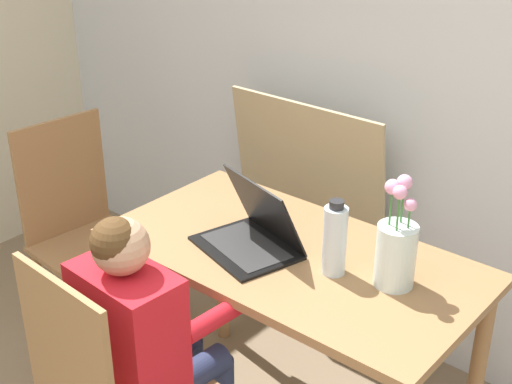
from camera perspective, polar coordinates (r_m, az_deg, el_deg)
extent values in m
cube|color=silver|center=(2.51, 17.84, 10.47)|extent=(6.40, 0.05, 2.50)
cube|color=olive|center=(2.23, 2.83, -5.10)|extent=(1.18, 0.63, 0.03)
cylinder|color=olive|center=(2.60, -10.70, -10.30)|extent=(0.05, 0.05, 0.70)
cylinder|color=olive|center=(2.89, -2.71, -5.75)|extent=(0.05, 0.05, 0.70)
cylinder|color=olive|center=(2.42, 17.18, -14.15)|extent=(0.05, 0.05, 0.70)
cube|color=olive|center=(1.91, -14.84, -12.88)|extent=(0.38, 0.04, 0.48)
cube|color=olive|center=(2.86, -12.73, -4.48)|extent=(0.43, 0.43, 0.02)
cube|color=olive|center=(2.90, -15.26, 1.15)|extent=(0.05, 0.38, 0.48)
cylinder|color=olive|center=(2.79, -13.29, -11.03)|extent=(0.04, 0.04, 0.44)
cylinder|color=olive|center=(2.94, -7.68, -8.41)|extent=(0.04, 0.04, 0.44)
cylinder|color=olive|center=(3.04, -16.78, -8.12)|extent=(0.04, 0.04, 0.44)
cylinder|color=olive|center=(3.18, -11.46, -5.88)|extent=(0.04, 0.04, 0.44)
cube|color=red|center=(2.00, -10.10, -11.31)|extent=(0.32, 0.20, 0.41)
sphere|color=tan|center=(1.85, -10.77, -4.29)|extent=(0.15, 0.15, 0.15)
sphere|color=#4C3319|center=(1.83, -11.19, -3.94)|extent=(0.13, 0.13, 0.13)
cylinder|color=navy|center=(2.15, -5.48, -14.66)|extent=(0.11, 0.28, 0.09)
cylinder|color=navy|center=(2.23, -7.90, -13.01)|extent=(0.11, 0.28, 0.09)
cylinder|color=red|center=(2.01, -3.05, -9.92)|extent=(0.07, 0.24, 0.06)
cylinder|color=red|center=(2.18, -7.84, -7.09)|extent=(0.07, 0.24, 0.06)
cube|color=black|center=(2.23, -0.83, -4.49)|extent=(0.37, 0.32, 0.01)
cube|color=#2D2D2D|center=(2.22, -0.83, -4.35)|extent=(0.31, 0.24, 0.00)
cube|color=black|center=(2.21, 0.68, -1.42)|extent=(0.33, 0.18, 0.22)
cube|color=black|center=(2.21, 0.75, -1.36)|extent=(0.30, 0.16, 0.19)
cylinder|color=silver|center=(2.05, 11.11, -5.02)|extent=(0.12, 0.12, 0.19)
cylinder|color=#3D7A38|center=(2.02, 11.96, -3.82)|extent=(0.01, 0.01, 0.22)
sphere|color=#EA9EC6|center=(1.97, 12.25, -1.00)|extent=(0.04, 0.04, 0.04)
cylinder|color=#3D7A38|center=(2.03, 11.46, -2.72)|extent=(0.01, 0.01, 0.27)
sphere|color=#EA9EC6|center=(1.97, 11.80, 0.76)|extent=(0.04, 0.04, 0.04)
cylinder|color=#3D7A38|center=(2.02, 10.56, -3.01)|extent=(0.01, 0.01, 0.27)
sphere|color=#EA9EC6|center=(1.96, 10.87, 0.41)|extent=(0.04, 0.04, 0.04)
cylinder|color=#3D7A38|center=(1.99, 11.12, -3.47)|extent=(0.01, 0.01, 0.27)
sphere|color=#EA9EC6|center=(1.93, 11.46, -0.02)|extent=(0.04, 0.04, 0.04)
cylinder|color=silver|center=(2.07, 6.32, -3.91)|extent=(0.07, 0.07, 0.21)
cylinder|color=#262628|center=(2.02, 6.48, -1.00)|extent=(0.04, 0.04, 0.02)
cube|color=tan|center=(2.93, 4.32, -1.92)|extent=(0.70, 0.16, 1.00)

